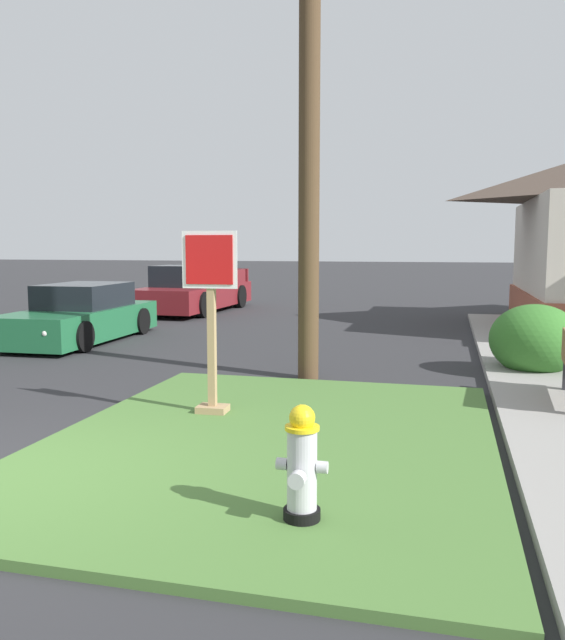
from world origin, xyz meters
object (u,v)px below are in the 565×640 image
stop_sign (211,328)px  utility_pole (310,17)px  fire_hydrant (302,466)px  pickup_truck_maroon (194,292)px  parked_sedan_green (81,316)px  manhole_cover (175,400)px

stop_sign → utility_pole: 5.09m
fire_hydrant → pickup_truck_maroon: (-6.74, 14.57, 0.13)m
fire_hydrant → parked_sedan_green: (-6.75, 8.08, 0.06)m
fire_hydrant → manhole_cover: 4.33m
manhole_cover → utility_pole: size_ratio=0.07×
manhole_cover → parked_sedan_green: size_ratio=0.16×
fire_hydrant → stop_sign: bearing=122.1°
fire_hydrant → utility_pole: 7.36m
manhole_cover → parked_sedan_green: bearing=132.5°
fire_hydrant → stop_sign: 3.28m
pickup_truck_maroon → utility_pole: size_ratio=0.51×
stop_sign → utility_pole: size_ratio=0.21×
manhole_cover → utility_pole: bearing=52.0°
fire_hydrant → stop_sign: (-1.71, 2.73, 0.63)m
manhole_cover → fire_hydrant: bearing=-54.0°
utility_pole → pickup_truck_maroon: bearing=121.5°
fire_hydrant → pickup_truck_maroon: size_ratio=0.16×
fire_hydrant → stop_sign: size_ratio=0.40×
fire_hydrant → parked_sedan_green: size_ratio=0.20×
parked_sedan_green → manhole_cover: bearing=-47.5°
stop_sign → pickup_truck_maroon: 12.87m
pickup_truck_maroon → utility_pole: (5.66, -9.24, 4.83)m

